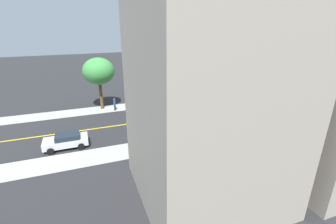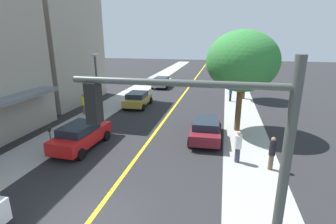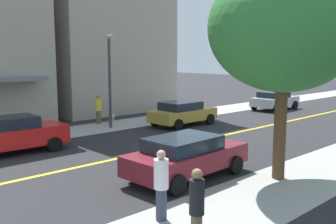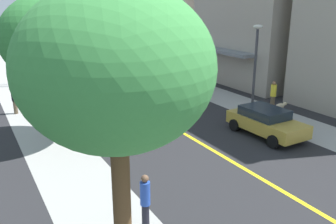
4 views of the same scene
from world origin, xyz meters
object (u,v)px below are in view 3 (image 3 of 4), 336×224
Objects in this scene: silver_sedan_left_curb at (275,100)px; pedestrian_yellow_shirt at (98,109)px; street_lamp at (109,69)px; street_tree_right_corner at (284,28)px; red_sedan_left_curb at (12,134)px; pedestrian_black_shirt at (197,207)px; gold_sedan_left_curb at (182,113)px; pedestrian_white_shirt at (161,183)px; small_dog at (111,116)px; maroon_sedan_right_curb at (186,156)px.

pedestrian_yellow_shirt is at bearing 164.12° from silver_sedan_left_curb.
street_tree_right_corner is at bearing -5.64° from street_lamp.
pedestrian_black_shirt is (10.85, -0.32, 0.13)m from red_sedan_left_curb.
silver_sedan_left_curb is at bearing -1.30° from gold_sedan_left_curb.
street_lamp is 1.26× the size of gold_sedan_left_curb.
street_lamp is at bearing 90.10° from pedestrian_white_shirt.
maroon_sedan_right_curb is at bearing 162.76° from small_dog.
gold_sedan_left_curb is 5.08× the size of small_dog.
street_lamp reaches higher than gold_sedan_left_curb.
pedestrian_yellow_shirt reaches higher than red_sedan_left_curb.
red_sedan_left_curb is 8.19m from small_dog.
street_tree_right_corner reaches higher than gold_sedan_left_curb.
pedestrian_black_shirt is (14.46, -6.89, 0.02)m from pedestrian_yellow_shirt.
gold_sedan_left_curb reaches higher than small_dog.
street_lamp is at bearing 170.49° from silver_sedan_left_curb.
street_lamp is 3.43m from small_dog.
silver_sedan_left_curb is 2.31× the size of pedestrian_black_shirt.
street_lamp reaches higher than pedestrian_black_shirt.
street_lamp is 2.96× the size of pedestrian_white_shirt.
pedestrian_yellow_shirt is at bearing 87.80° from small_dog.
street_lamp reaches higher than silver_sedan_left_curb.
pedestrian_white_shirt is (9.21, 0.16, 0.12)m from red_sedan_left_curb.
pedestrian_yellow_shirt is at bearing 31.53° from red_sedan_left_curb.
red_sedan_left_curb reaches higher than maroon_sedan_right_curb.
silver_sedan_left_curb is 0.91× the size of maroon_sedan_right_curb.
pedestrian_white_shirt is 14.65m from small_dog.
pedestrian_white_shirt is at bearing -28.86° from street_lamp.
street_lamp is 13.12m from pedestrian_white_shirt.
silver_sedan_left_curb is at bearing 147.93° from pedestrian_black_shirt.
silver_sedan_left_curb is at bearing 2.20° from red_sedan_left_curb.
street_tree_right_corner reaches higher than street_lamp.
red_sedan_left_curb reaches higher than silver_sedan_left_curb.
maroon_sedan_right_curb is 11.66m from small_dog.
pedestrian_black_shirt is (10.68, -20.28, 0.20)m from silver_sedan_left_curb.
pedestrian_black_shirt is (12.93, -6.70, -2.41)m from street_lamp.
maroon_sedan_right_curb is 5.49× the size of small_dog.
pedestrian_black_shirt is at bearing -89.00° from red_sedan_left_curb.
street_tree_right_corner reaches higher than pedestrian_yellow_shirt.
gold_sedan_left_curb is at bearing -99.26° from pedestrian_yellow_shirt.
pedestrian_black_shirt is 2.15× the size of small_dog.
pedestrian_white_shirt is at bearing -148.28° from maroon_sedan_right_curb.
street_tree_right_corner is 3.96× the size of pedestrian_black_shirt.
street_tree_right_corner is 1.59× the size of red_sedan_left_curb.
small_dog is (0.10, 0.82, -0.53)m from pedestrian_yellow_shirt.
pedestrian_yellow_shirt is at bearing 92.42° from pedestrian_white_shirt.
street_tree_right_corner is 11.64m from street_lamp.
red_sedan_left_curb is at bearing 119.96° from pedestrian_white_shirt.
street_tree_right_corner is at bearing -148.00° from silver_sedan_left_curb.
maroon_sedan_right_curb is 2.54× the size of pedestrian_white_shirt.
street_lamp is 1.17× the size of maroon_sedan_right_curb.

